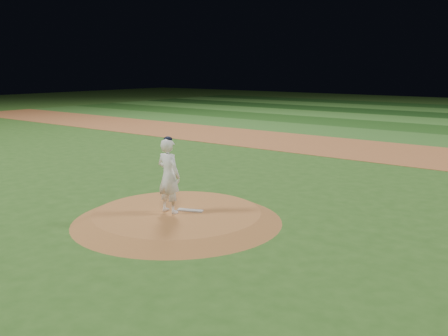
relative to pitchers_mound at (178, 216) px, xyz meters
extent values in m
plane|color=#2C571C|center=(0.00, 0.00, -0.12)|extent=(120.00, 120.00, 0.00)
cube|color=#A05C31|center=(0.00, 14.00, -0.12)|extent=(70.00, 6.00, 0.02)
cube|color=#336825|center=(0.00, 19.50, -0.12)|extent=(70.00, 5.00, 0.02)
cube|color=#1F4B18|center=(0.00, 24.50, -0.12)|extent=(70.00, 5.00, 0.02)
cone|color=#A46433|center=(0.00, 0.00, 0.00)|extent=(5.50, 5.50, 0.25)
cube|color=silver|center=(0.22, 0.26, 0.14)|extent=(0.70, 0.42, 0.03)
ellipsoid|color=white|center=(-1.39, 0.94, 0.16)|extent=(0.12, 0.12, 0.06)
imported|color=white|center=(-0.13, -0.16, 1.10)|extent=(0.71, 0.47, 1.95)
ellipsoid|color=black|center=(-0.13, -0.16, 2.05)|extent=(0.22, 0.22, 0.15)
camera|label=1|loc=(8.71, -9.21, 3.88)|focal=40.00mm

